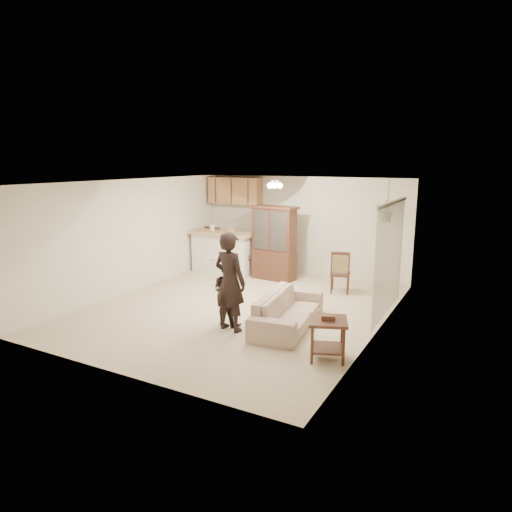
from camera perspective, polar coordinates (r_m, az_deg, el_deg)
The scene contains 23 objects.
floor at distance 9.18m, azimuth -2.22°, elevation -6.54°, with size 6.50×6.50×0.00m, color #BDAB8F.
ceiling at distance 8.72m, azimuth -2.35°, elevation 9.25°, with size 5.50×6.50×0.02m, color white.
wall_back at distance 11.74m, azimuth 5.83°, elevation 3.75°, with size 5.50×0.02×2.50m, color silver.
wall_front at distance 6.36m, azimuth -17.39°, elevation -3.71°, with size 5.50×0.02×2.50m, color silver.
wall_left at distance 10.51m, azimuth -15.30°, elevation 2.44°, with size 0.02×6.50×2.50m, color silver.
wall_right at distance 7.85m, azimuth 15.26°, elevation -0.67°, with size 0.02×6.50×2.50m, color silver.
breakfast_bar at distance 11.92m, azimuth -4.16°, elevation 0.25°, with size 1.60×0.55×1.00m, color silver.
bar_top at distance 11.83m, azimuth -4.20°, elevation 2.86°, with size 1.75×0.70×0.08m, color tan.
upper_cabinets at distance 12.34m, azimuth -2.66°, elevation 8.16°, with size 1.50×0.34×0.70m, color #91623F.
vertical_blinds at distance 8.75m, azimuth 16.32°, elevation -0.46°, with size 0.06×2.30×2.10m, color beige, non-canonical shape.
ceiling_fixture at distance 9.68m, azimuth 2.36°, elevation 8.92°, with size 0.36×0.36×0.20m, color #F9DFBB, non-canonical shape.
hanging_plant at distance 10.17m, azimuth 16.12°, elevation 5.50°, with size 0.43×0.37×0.48m, color #2A5923.
plant_cord at distance 10.14m, azimuth 16.22°, elevation 7.32°, with size 0.01×0.01×0.65m, color black.
sofa at distance 8.12m, azimuth 4.02°, elevation -6.33°, with size 1.87×0.73×0.73m, color beige.
adult at distance 7.80m, azimuth -3.30°, elevation -2.99°, with size 0.66×0.43×1.80m, color black.
child at distance 8.13m, azimuth -3.61°, elevation -4.01°, with size 0.66×0.51×1.35m, color black.
china_hutch at distance 11.18m, azimuth 2.27°, elevation 1.57°, with size 1.20×0.58×1.82m.
side_table at distance 6.93m, azimuth 8.92°, elevation -10.13°, with size 0.72×0.72×0.68m.
chair_bar at distance 12.33m, azimuth -5.98°, elevation -0.25°, with size 0.52×0.52×1.14m.
chair_hutch_left at distance 11.71m, azimuth -1.18°, elevation -0.85°, with size 0.68×0.68×1.13m.
chair_hutch_right at distance 10.33m, azimuth 10.45°, elevation -3.06°, with size 0.52×0.52×0.96m.
controller_adult at distance 7.41m, azimuth -5.36°, elevation -0.43°, with size 0.05×0.15×0.05m, color white.
controller_child at distance 7.92m, azimuth -4.91°, elevation -4.07°, with size 0.03×0.10×0.03m, color white.
Camera 1 is at (4.44, -7.49, 2.90)m, focal length 32.00 mm.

